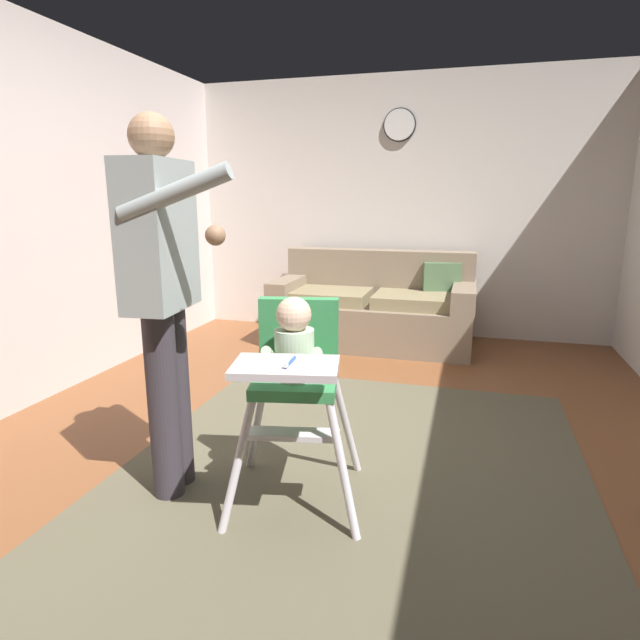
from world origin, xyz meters
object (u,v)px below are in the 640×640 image
high_chair (295,362)px  adult_standing (163,289)px  couch (374,309)px  wall_clock (400,125)px

high_chair → adult_standing: bearing=-95.4°
adult_standing → high_chair: bearing=-0.3°
couch → high_chair: size_ratio=1.91×
wall_clock → couch: bearing=-103.7°
high_chair → wall_clock: 3.50m
adult_standing → wall_clock: (0.57, 3.29, 1.06)m
couch → wall_clock: (0.12, 0.48, 1.70)m
high_chair → wall_clock: (-0.02, 3.22, 1.37)m
high_chair → adult_standing: (-0.59, -0.06, 0.30)m
couch → wall_clock: wall_clock is taller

